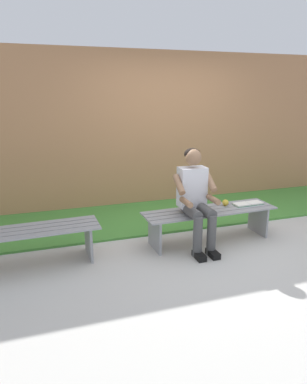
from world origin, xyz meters
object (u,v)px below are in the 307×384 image
at_px(bench_far, 18,239).
at_px(book_open, 248,204).
at_px(apple, 225,203).
at_px(person_seated, 196,195).
at_px(bench_near, 210,217).

relative_size(bench_far, book_open, 4.29).
height_order(apple, book_open, apple).
height_order(person_seated, book_open, person_seated).
distance_m(person_seated, book_open, 0.89).
bearing_deg(book_open, apple, -10.61).
bearing_deg(apple, book_open, 171.58).
relative_size(bench_near, apple, 20.83).
bearing_deg(book_open, bench_far, -1.41).
xyz_separation_m(bench_near, person_seated, (0.26, 0.10, 0.34)).
distance_m(bench_far, apple, 2.61).
relative_size(bench_near, book_open, 4.26).
relative_size(bench_far, apple, 20.94).
bearing_deg(person_seated, bench_far, -2.72).
xyz_separation_m(bench_far, book_open, (-2.92, -0.04, 0.11)).
bearing_deg(bench_near, bench_far, 0.00).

